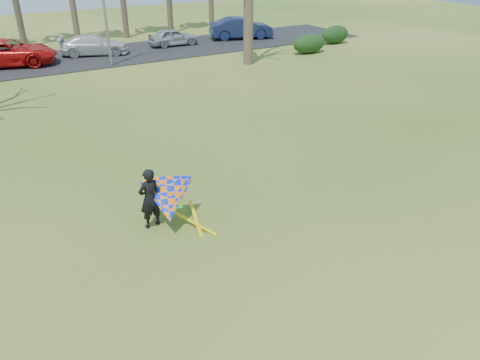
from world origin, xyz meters
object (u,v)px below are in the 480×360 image
car_2 (7,53)px  car_3 (94,45)px  kite_flyer (166,200)px  car_4 (173,37)px  car_5 (241,28)px

car_2 → car_3: car_2 is taller
car_2 → kite_flyer: bearing=-160.4°
car_4 → kite_flyer: 25.46m
car_2 → car_4: (11.75, 0.54, -0.19)m
car_3 → car_5: 11.95m
car_2 → car_3: size_ratio=1.29×
car_2 → car_5: (17.62, 0.27, 0.00)m
car_2 → car_5: car_5 is taller
car_5 → car_4: bearing=104.9°
kite_flyer → car_3: bearing=80.0°
car_3 → car_5: car_5 is taller
car_3 → car_5: bearing=-72.9°
kite_flyer → car_4: bearing=66.4°
car_3 → kite_flyer: kite_flyer is taller
car_5 → kite_flyer: kite_flyer is taller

